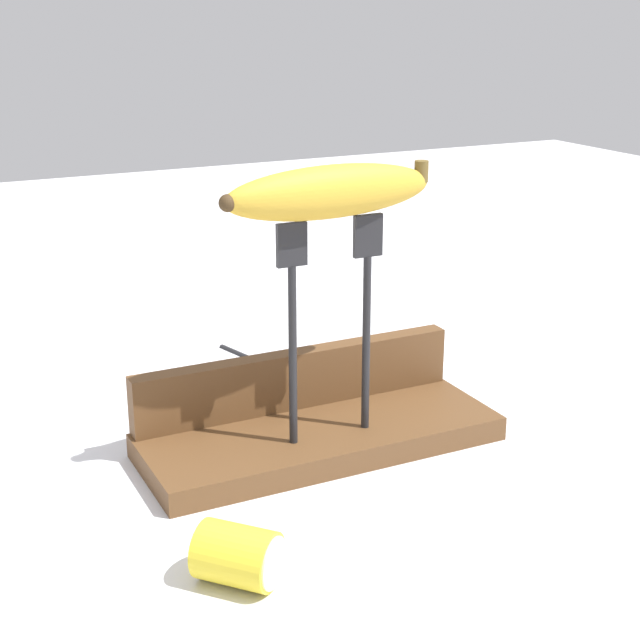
% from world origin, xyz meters
% --- Properties ---
extents(ground_plane, '(3.00, 3.00, 0.00)m').
position_xyz_m(ground_plane, '(0.00, 0.00, 0.00)').
color(ground_plane, silver).
extents(wooden_board, '(0.32, 0.12, 0.02)m').
position_xyz_m(wooden_board, '(0.00, 0.00, 0.01)').
color(wooden_board, brown).
rests_on(wooden_board, ground).
extents(board_backstop, '(0.31, 0.02, 0.05)m').
position_xyz_m(board_backstop, '(0.00, 0.05, 0.05)').
color(board_backstop, brown).
rests_on(board_backstop, wooden_board).
extents(fork_stand_center, '(0.10, 0.01, 0.19)m').
position_xyz_m(fork_stand_center, '(0.00, -0.02, 0.14)').
color(fork_stand_center, black).
rests_on(fork_stand_center, wooden_board).
extents(banana_raised_center, '(0.19, 0.05, 0.04)m').
position_xyz_m(banana_raised_center, '(-0.00, -0.02, 0.24)').
color(banana_raised_center, gold).
rests_on(banana_raised_center, fork_stand_center).
extents(fork_fallen_near, '(0.06, 0.17, 0.01)m').
position_xyz_m(fork_fallen_near, '(0.04, 0.18, 0.00)').
color(fork_fallen_near, black).
rests_on(fork_fallen_near, ground).
extents(banana_chunk_near, '(0.07, 0.07, 0.04)m').
position_xyz_m(banana_chunk_near, '(-0.14, -0.16, 0.02)').
color(banana_chunk_near, yellow).
rests_on(banana_chunk_near, ground).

